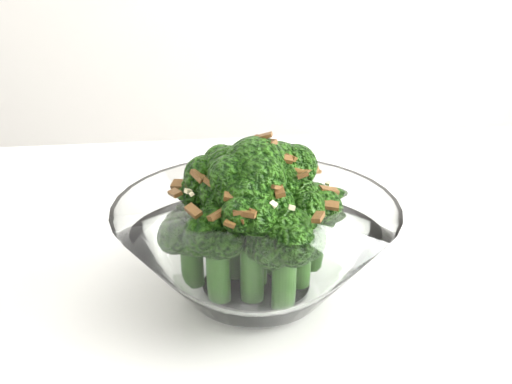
# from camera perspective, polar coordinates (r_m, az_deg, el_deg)

# --- Properties ---
(table) EXTENTS (1.36, 1.07, 0.75)m
(table) POSITION_cam_1_polar(r_m,az_deg,el_deg) (0.58, -9.25, -13.89)
(table) COLOR white
(table) RESTS_ON ground
(broccoli_dish) EXTENTS (0.23, 0.23, 0.15)m
(broccoli_dish) POSITION_cam_1_polar(r_m,az_deg,el_deg) (0.47, -0.04, -4.56)
(broccoli_dish) COLOR white
(broccoli_dish) RESTS_ON table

